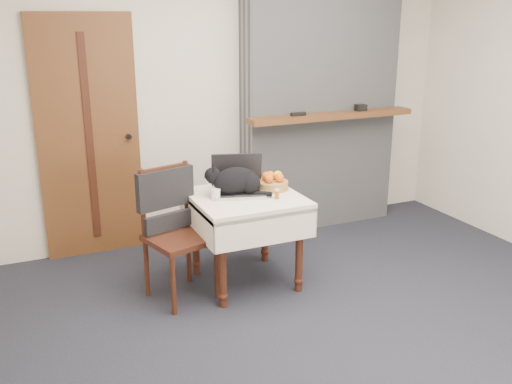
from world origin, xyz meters
The scene contains 12 objects.
ground centered at (0.00, 0.00, 0.00)m, with size 4.50×4.50×0.00m, color black.
room_shell centered at (0.00, 0.46, 1.76)m, with size 4.52×4.01×2.61m.
door centered at (-1.20, 1.97, 1.00)m, with size 0.82×0.10×2.00m.
chimney centered at (0.90, 1.85, 1.30)m, with size 1.62×0.48×2.60m.
side_table centered at (-0.26, 0.90, 0.59)m, with size 0.78×0.78×0.70m.
laptop centered at (-0.28, 0.99, 0.77)m, with size 0.46×0.42×0.28m.
cat centered at (-0.31, 0.94, 0.80)m, with size 0.47×0.32×0.24m.
cream_jar centered at (-0.49, 0.90, 0.74)m, with size 0.07×0.07×0.08m, color white.
pill_bottle centered at (-0.08, 0.74, 0.74)m, with size 0.04×0.04×0.07m.
fruit_basket centered at (-0.01, 0.96, 0.75)m, with size 0.23×0.23×0.13m.
desk_clutter centered at (-0.10, 0.94, 0.70)m, with size 0.14×0.02×0.01m, color black.
chair centered at (-0.80, 0.96, 0.61)m, with size 0.53×0.52×0.96m.
Camera 1 is at (-1.81, -2.79, 1.98)m, focal length 40.00 mm.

